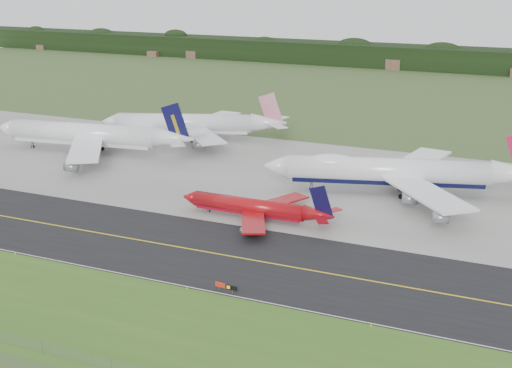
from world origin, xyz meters
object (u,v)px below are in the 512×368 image
object	(u,v)px
jet_red_737	(257,208)
jet_star_tail	(195,124)
jet_ba_747	(398,172)
taxiway_sign	(226,286)
jet_navy_gold	(94,135)

from	to	relation	value
jet_red_737	jet_star_tail	world-z (taller)	jet_star_tail
jet_ba_747	taxiway_sign	size ratio (longest dim) A/B	15.24
jet_ba_747	jet_navy_gold	distance (m)	92.83
jet_ba_747	jet_red_737	size ratio (longest dim) A/B	1.83
jet_ba_747	taxiway_sign	world-z (taller)	jet_ba_747
jet_ba_747	taxiway_sign	distance (m)	68.22
jet_navy_gold	taxiway_sign	bearing A→B (deg)	-41.60
jet_navy_gold	jet_star_tail	bearing A→B (deg)	53.93
jet_red_737	jet_navy_gold	bearing A→B (deg)	153.71
jet_navy_gold	taxiway_sign	size ratio (longest dim) A/B	14.77
jet_navy_gold	jet_star_tail	world-z (taller)	jet_navy_gold
jet_star_tail	jet_ba_747	bearing A→B (deg)	-22.42
jet_red_737	jet_star_tail	size ratio (longest dim) A/B	0.63
jet_red_737	taxiway_sign	xyz separation A→B (m)	(10.03, -35.88, -1.71)
jet_ba_747	jet_red_737	xyz separation A→B (m)	(-24.28, -30.66, -3.09)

